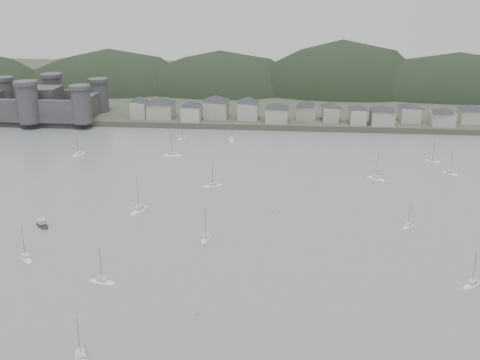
# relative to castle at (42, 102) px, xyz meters

# --- Properties ---
(ground) EXTENTS (900.00, 900.00, 0.00)m
(ground) POSITION_rel_castle_xyz_m (120.00, -179.80, -10.96)
(ground) COLOR slate
(ground) RESTS_ON ground
(far_shore_land) EXTENTS (900.00, 250.00, 3.00)m
(far_shore_land) POSITION_rel_castle_xyz_m (120.00, 115.20, -9.46)
(far_shore_land) COLOR #383D2D
(far_shore_land) RESTS_ON ground
(forested_ridge) EXTENTS (851.55, 103.94, 102.57)m
(forested_ridge) POSITION_rel_castle_xyz_m (124.83, 89.60, -22.25)
(forested_ridge) COLOR black
(forested_ridge) RESTS_ON ground
(castle) EXTENTS (66.00, 43.00, 20.00)m
(castle) POSITION_rel_castle_xyz_m (0.00, 0.00, 0.00)
(castle) COLOR #38383A
(castle) RESTS_ON far_shore_land
(waterfront_town) EXTENTS (451.48, 28.46, 12.92)m
(waterfront_town) POSITION_rel_castle_xyz_m (170.59, 3.54, -2.30)
(waterfront_town) COLOR gray
(waterfront_town) RESTS_ON far_shore_land
(moored_fleet) EXTENTS (254.67, 178.89, 13.11)m
(moored_fleet) POSITION_rel_castle_xyz_m (97.84, -106.70, -10.79)
(moored_fleet) COLOR silver
(moored_fleet) RESTS_ON ground
(motor_launch_far) EXTENTS (7.36, 7.50, 3.85)m
(motor_launch_far) POSITION_rel_castle_xyz_m (60.16, -137.08, -10.67)
(motor_launch_far) COLOR black
(motor_launch_far) RESTS_ON ground
(mooring_buoys) EXTENTS (181.37, 145.19, 0.70)m
(mooring_buoys) POSITION_rel_castle_xyz_m (137.27, -121.96, -10.81)
(mooring_buoys) COLOR #C47741
(mooring_buoys) RESTS_ON ground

